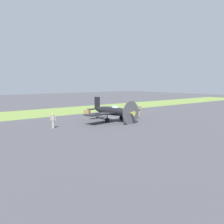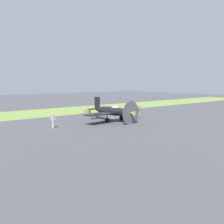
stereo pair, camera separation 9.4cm
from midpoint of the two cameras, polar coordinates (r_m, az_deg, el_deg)
The scene contains 7 objects.
ground_plane at distance 35.26m, azimuth -0.42°, elevation -1.43°, with size 160.00×160.00×0.00m, color #424247.
grass_verge at distance 45.41m, azimuth -10.17°, elevation 0.36°, with size 120.00×11.00×0.01m, color olive.
airplane_lead at distance 32.15m, azimuth 0.11°, elevation 0.23°, with size 9.28×7.36×3.29m.
ground_crew_chief at distance 37.72m, azimuth 6.47°, elevation 0.48°, with size 0.38×0.61×1.73m.
ground_crew_mechanic at distance 28.13m, azimuth -13.91°, elevation -1.91°, with size 0.57×0.38×1.73m.
fuel_drum at distance 42.46m, azimuth 0.94°, elevation 0.62°, with size 0.60×0.60×0.90m, color black.
supply_crate at distance 40.35m, azimuth -6.02°, elevation 0.06°, with size 0.90×0.90×0.64m, color olive.
Camera 1 is at (21.88, 27.16, 5.18)m, focal length 38.51 mm.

